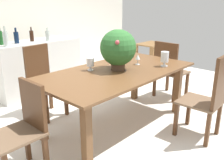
{
  "coord_description": "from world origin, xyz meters",
  "views": [
    {
      "loc": [
        -2.27,
        -2.09,
        1.62
      ],
      "look_at": [
        0.08,
        0.07,
        0.58
      ],
      "focal_mm": 39.3,
      "sensor_mm": 36.0,
      "label": 1
    }
  ],
  "objects": [
    {
      "name": "chair_far_left",
      "position": [
        -0.48,
        0.92,
        0.55
      ],
      "size": [
        0.45,
        0.46,
        1.02
      ],
      "rotation": [
        0.0,
        0.0,
        0.07
      ],
      "color": "#4C2D19",
      "rests_on": "ground"
    },
    {
      "name": "wine_glass",
      "position": [
        0.42,
        -0.11,
        0.87
      ],
      "size": [
        0.07,
        0.07,
        0.14
      ],
      "color": "silver",
      "rests_on": "dining_table"
    },
    {
      "name": "ground_plane",
      "position": [
        0.0,
        0.0,
        0.0
      ],
      "size": [
        7.04,
        7.04,
        0.0
      ],
      "primitive_type": "plane",
      "color": "silver"
    },
    {
      "name": "side_table",
      "position": [
        2.29,
        0.91,
        0.54
      ],
      "size": [
        0.65,
        0.5,
        0.72
      ],
      "color": "brown",
      "rests_on": "ground"
    },
    {
      "name": "crystal_vase_right",
      "position": [
        -0.23,
        0.16,
        0.87
      ],
      "size": [
        0.1,
        0.1,
        0.17
      ],
      "color": "silver",
      "rests_on": "dining_table"
    },
    {
      "name": "wine_bottle_amber",
      "position": [
        -0.59,
        1.68,
        1.06
      ],
      "size": [
        0.08,
        0.08,
        0.31
      ],
      "color": "#B2BFB7",
      "rests_on": "kitchen_counter"
    },
    {
      "name": "flower_centerpiece",
      "position": [
        0.03,
        -0.08,
        1.05
      ],
      "size": [
        0.46,
        0.46,
        0.52
      ],
      "color": "#4C3828",
      "rests_on": "dining_table"
    },
    {
      "name": "crystal_vase_center_near",
      "position": [
        0.58,
        -0.43,
        0.89
      ],
      "size": [
        0.11,
        0.11,
        0.2
      ],
      "color": "silver",
      "rests_on": "dining_table"
    },
    {
      "name": "crystal_vase_left",
      "position": [
        0.37,
        0.13,
        0.89
      ],
      "size": [
        0.11,
        0.11,
        0.2
      ],
      "color": "silver",
      "rests_on": "dining_table"
    },
    {
      "name": "back_wall",
      "position": [
        0.0,
        2.6,
        1.3
      ],
      "size": [
        6.4,
        0.1,
        2.6
      ],
      "primitive_type": "cube",
      "color": "silver",
      "rests_on": "ground"
    },
    {
      "name": "wine_bottle_tall",
      "position": [
        0.16,
        1.7,
        1.03
      ],
      "size": [
        0.08,
        0.08,
        0.23
      ],
      "color": "#B2BFB7",
      "rests_on": "kitchen_counter"
    },
    {
      "name": "wine_bottle_clear",
      "position": [
        -0.35,
        1.83,
        1.04
      ],
      "size": [
        0.08,
        0.08,
        0.26
      ],
      "color": "#0F1E38",
      "rests_on": "kitchen_counter"
    },
    {
      "name": "chair_head_end",
      "position": [
        -1.32,
        -0.1,
        0.51
      ],
      "size": [
        0.46,
        0.42,
        0.92
      ],
      "rotation": [
        0.0,
        0.0,
        -1.57
      ],
      "color": "#4C2D19",
      "rests_on": "ground"
    },
    {
      "name": "wine_bottle_dark",
      "position": [
        -0.59,
        1.89,
        1.05
      ],
      "size": [
        0.07,
        0.07,
        0.28
      ],
      "color": "#194C1E",
      "rests_on": "kitchen_counter"
    },
    {
      "name": "dining_table",
      "position": [
        0.0,
        -0.1,
        0.66
      ],
      "size": [
        2.1,
        1.1,
        0.77
      ],
      "color": "brown",
      "rests_on": "ground"
    },
    {
      "name": "wine_bottle_green",
      "position": [
        -0.06,
        1.84,
        1.03
      ],
      "size": [
        0.07,
        0.07,
        0.25
      ],
      "color": "black",
      "rests_on": "kitchen_counter"
    },
    {
      "name": "kitchen_counter",
      "position": [
        0.0,
        1.84,
        0.47
      ],
      "size": [
        1.54,
        0.58,
        0.94
      ],
      "primitive_type": "cube",
      "color": "silver",
      "rests_on": "ground"
    },
    {
      "name": "chair_foot_end",
      "position": [
        1.31,
        -0.09,
        0.54
      ],
      "size": [
        0.5,
        0.5,
        0.98
      ],
      "rotation": [
        0.0,
        0.0,
        1.51
      ],
      "color": "#4C2D19",
      "rests_on": "ground"
    },
    {
      "name": "chair_near_right",
      "position": [
        0.48,
        -1.13,
        0.57
      ],
      "size": [
        0.46,
        0.48,
        1.05
      ],
      "rotation": [
        0.0,
        0.0,
        3.18
      ],
      "color": "#4C2D19",
      "rests_on": "ground"
    }
  ]
}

